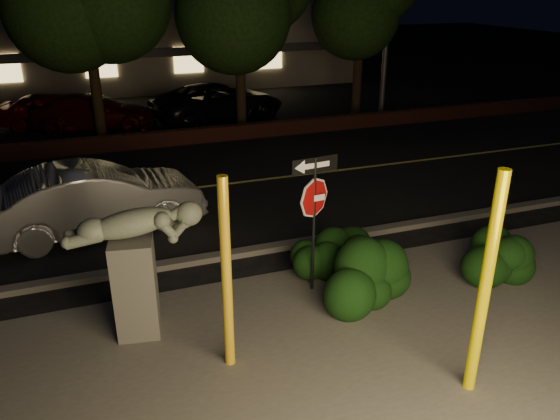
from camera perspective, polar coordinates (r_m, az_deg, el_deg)
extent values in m
plane|color=black|center=(17.52, -9.32, 5.70)|extent=(90.00, 90.00, 0.00)
cube|color=#4C4944|center=(8.06, 6.90, -16.41)|extent=(14.00, 6.00, 0.02)
cube|color=black|center=(14.73, -7.03, 2.51)|extent=(80.00, 8.00, 0.01)
cube|color=#D2BE54|center=(14.73, -7.03, 2.56)|extent=(80.00, 0.12, 0.00)
cube|color=#4C4944|center=(11.07, -2.08, -4.16)|extent=(80.00, 0.25, 0.12)
cube|color=#461E16|center=(18.69, -10.16, 7.52)|extent=(40.00, 0.35, 0.50)
cube|color=black|center=(24.23, -12.63, 10.24)|extent=(40.00, 12.00, 0.01)
cube|color=#6B6055|center=(31.79, -15.11, 16.58)|extent=(22.00, 10.00, 4.00)
cube|color=#333338|center=(26.75, -13.93, 15.63)|extent=(22.00, 0.20, 0.40)
cube|color=#FFD87F|center=(26.85, -26.96, 13.04)|extent=(1.40, 0.08, 1.20)
cube|color=#FFD87F|center=(26.70, -18.24, 14.29)|extent=(1.40, 0.08, 1.20)
cube|color=#FFD87F|center=(27.14, -9.54, 15.21)|extent=(1.40, 0.08, 1.20)
cube|color=#FFD87F|center=(28.15, -1.22, 15.78)|extent=(1.40, 0.08, 1.20)
cylinder|color=black|center=(19.93, -18.84, 13.16)|extent=(0.36, 0.36, 4.25)
cylinder|color=black|center=(20.30, -4.16, 14.08)|extent=(0.36, 0.36, 4.00)
cylinder|color=black|center=(22.62, 8.15, 14.70)|extent=(0.36, 0.36, 3.90)
cylinder|color=yellow|center=(7.39, -5.61, -6.94)|extent=(0.14, 0.14, 2.86)
cylinder|color=#F9E500|center=(7.32, 20.62, -7.63)|extent=(0.16, 0.16, 3.12)
cylinder|color=black|center=(9.28, 3.54, -1.77)|extent=(0.05, 0.05, 2.46)
cube|color=white|center=(9.07, 3.62, 1.26)|extent=(0.37, 0.07, 0.11)
cube|color=black|center=(8.88, 3.71, 4.69)|extent=(0.83, 0.11, 0.26)
cube|color=white|center=(8.88, 3.71, 4.69)|extent=(0.53, 0.07, 0.11)
cube|color=#4C4944|center=(8.62, -14.85, -7.85)|extent=(0.72, 0.72, 1.60)
sphere|color=gray|center=(8.05, -9.50, -0.37)|extent=(0.37, 0.37, 0.37)
ellipsoid|color=black|center=(10.18, 5.29, -4.26)|extent=(1.80, 0.87, 0.93)
ellipsoid|color=black|center=(9.28, 9.93, -6.53)|extent=(1.95, 1.29, 1.18)
ellipsoid|color=black|center=(10.60, 20.51, -4.00)|extent=(1.84, 1.43, 1.12)
imported|color=#B1B1B6|center=(12.40, -18.66, 1.11)|extent=(4.70, 2.24, 1.49)
imported|color=maroon|center=(22.09, -22.65, 9.58)|extent=(4.15, 2.72, 1.31)
imported|color=#450E08|center=(21.33, -18.85, 9.64)|extent=(4.70, 2.78, 1.28)
imported|color=black|center=(21.77, -6.44, 11.18)|extent=(5.62, 3.62, 1.44)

